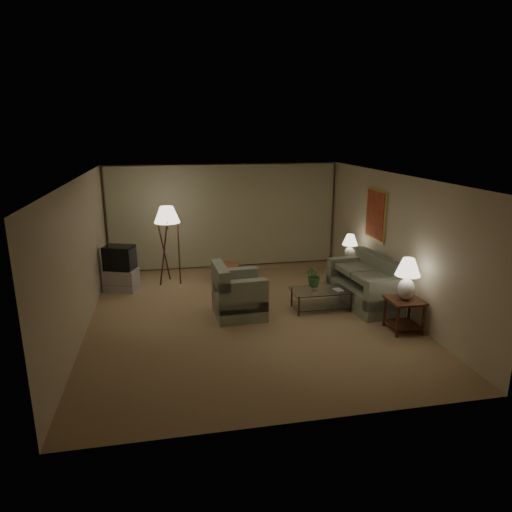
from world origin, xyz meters
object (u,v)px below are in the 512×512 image
Objects in this scene: table_lamp_far at (350,245)px; tv_cabinet at (121,280)px; crt_tv at (119,258)px; vase at (314,287)px; armchair at (239,295)px; ottoman at (225,273)px; sofa at (365,286)px; side_table_near at (404,309)px; coffee_table at (321,296)px; floor_lamp at (168,244)px; side_table_far at (349,268)px; table_lamp_near at (407,275)px.

table_lamp_far is 5.28m from tv_cabinet.
vase is at bearing -6.85° from crt_tv.
table_lamp_far is at bearing -67.85° from armchair.
table_lamp_far is at bearing -15.02° from ottoman.
sofa is 3.33m from ottoman.
ottoman is at bearing 129.95° from side_table_near.
coffee_table is 0.66× the size of floor_lamp.
table_lamp_far is at bearing 13.07° from tv_cabinet.
coffee_table is at bearing -130.08° from table_lamp_far.
ottoman is (-0.00, 2.07, -0.20)m from armchair.
ottoman is at bearing -7.78° from floor_lamp.
sofa is at bearing -37.00° from ottoman.
side_table_near reaches higher than coffee_table.
side_table_far is 2.68m from table_lamp_near.
armchair reaches higher than tv_cabinet.
armchair is 1.67× the size of ottoman.
tv_cabinet is at bearing 0.00° from crt_tv.
table_lamp_far is at bearing -12.77° from floor_lamp.
tv_cabinet is at bearing 154.17° from coffee_table.
table_lamp_far is 0.95× the size of ottoman.
table_lamp_far is 0.33× the size of floor_lamp.
armchair reaches higher than sofa.
sofa is 3.05× the size of ottoman.
side_table_near is 0.79× the size of table_lamp_near.
armchair is 1.68m from coffee_table.
vase is at bearing -38.93° from floor_lamp.
armchair is at bearing -89.91° from ottoman.
ottoman is at bearing 129.95° from table_lamp_near.
ottoman is (-1.67, 2.10, -0.06)m from coffee_table.
side_table_far is at bearing 90.00° from table_lamp_near.
armchair is 2.66m from floor_lamp.
vase is at bearing 135.81° from table_lamp_near.
floor_lamp is 12.03× the size of vase.
floor_lamp is at bearing 167.23° from table_lamp_far.
sofa is 1.26m from side_table_far.
tv_cabinet is 1.11× the size of crt_tv.
table_lamp_near is 5.42m from floor_lamp.
tv_cabinet is at bearing 173.23° from table_lamp_far.
table_lamp_near is (-0.00, 0.00, 0.63)m from side_table_near.
sofa is 3.28× the size of side_table_far.
crt_tv is (-5.20, 0.62, -0.19)m from table_lamp_far.
armchair is at bearing 178.91° from vase.
table_lamp_near is 6.17m from tv_cabinet.
tv_cabinet reaches higher than coffee_table.
side_table_far reaches higher than coffee_table.
side_table_near is at bearing -90.00° from table_lamp_far.
side_table_near is 0.63m from table_lamp_near.
sofa is 2.58× the size of table_lamp_near.
sofa is 2.66× the size of crt_tv.
coffee_table is at bearing -90.05° from sofa.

